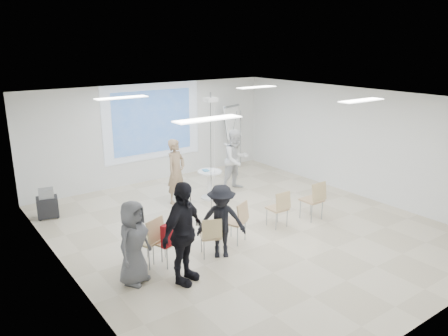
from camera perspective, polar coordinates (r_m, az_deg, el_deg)
floor at (r=10.41m, az=2.62°, el=-7.89°), size 8.00×9.00×0.10m
ceiling at (r=9.57m, az=2.86°, el=9.31°), size 8.00×9.00×0.10m
wall_back at (r=13.62m, az=-9.35°, el=4.58°), size 8.00×0.10×3.00m
wall_left at (r=8.10m, az=-20.31°, el=-4.29°), size 0.10×9.00×3.00m
wall_right at (r=12.74m, az=17.13°, el=3.26°), size 0.10×9.00×3.00m
projection_halo at (r=13.50m, az=-9.29°, el=5.99°), size 3.20×0.01×2.30m
projection_image at (r=13.48m, az=-9.27°, el=5.98°), size 2.60×0.01×1.90m
pedestal_table at (r=12.01m, az=-1.88°, el=-1.95°), size 0.79×0.79×0.82m
player_left at (r=11.63m, az=-6.29°, el=0.11°), size 0.86×0.73×1.98m
player_right at (r=12.65m, az=1.57°, el=1.49°), size 0.97×0.79×1.97m
controller_left at (r=11.85m, az=-6.19°, el=1.98°), size 0.08×0.12×0.04m
controller_right at (r=12.65m, az=0.25°, el=3.11°), size 0.04×0.12×0.04m
chair_far_left at (r=8.59m, az=-9.55°, el=-8.91°), size 0.61×0.63×0.99m
chair_left_mid at (r=8.57m, az=-7.25°, el=-9.17°), size 0.57×0.58×0.92m
chair_left_inner at (r=8.81m, az=-1.70°, el=-8.60°), size 0.53×0.55×0.85m
chair_center at (r=9.40m, az=1.79°, el=-6.64°), size 0.58×0.60×0.93m
chair_right_inner at (r=10.22m, az=7.26°, el=-4.96°), size 0.43×0.46×0.89m
chair_right_far at (r=10.75m, az=11.74°, el=-3.80°), size 0.46×0.50×0.98m
red_jacket at (r=8.37m, az=-6.97°, el=-8.48°), size 0.48×0.27×0.45m
laptop at (r=8.91m, az=-1.86°, el=-8.63°), size 0.38×0.33×0.02m
audience_left at (r=7.74m, az=-5.41°, el=-7.57°), size 1.47×1.23×2.17m
audience_mid at (r=8.69m, az=-0.35°, el=-6.36°), size 1.27×1.09×1.72m
audience_outer at (r=7.95m, az=-11.78°, el=-8.90°), size 1.01×0.90×1.74m
flipchart_easel at (r=14.72m, az=1.15°, el=6.01°), size 0.90×0.71×2.16m
av_cart at (r=11.61m, az=-22.08°, el=-4.43°), size 0.56×0.49×0.74m
ceiling_projector at (r=10.86m, az=-1.74°, el=8.22°), size 0.30×0.25×3.00m
fluor_panel_nw at (r=10.27m, az=-13.24°, el=8.93°), size 1.20×0.30×0.02m
fluor_panel_ne at (r=12.38m, az=4.29°, el=10.48°), size 1.20×0.30×0.02m
fluor_panel_sw at (r=7.21m, az=-2.11°, el=6.40°), size 1.20×0.30×0.02m
fluor_panel_se at (r=9.98m, az=17.51°, el=8.41°), size 1.20×0.30×0.02m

